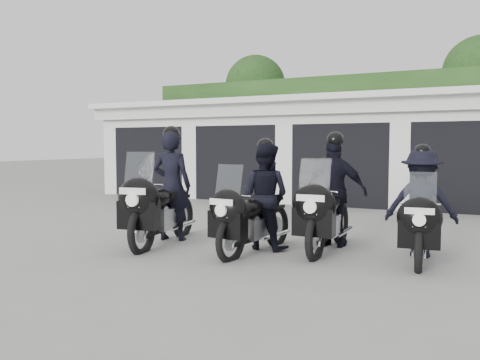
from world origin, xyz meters
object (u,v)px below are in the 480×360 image
at_px(police_bike_a, 164,195).
at_px(police_bike_d, 421,209).
at_px(police_bike_c, 331,198).
at_px(police_bike_b, 259,202).

xyz_separation_m(police_bike_a, police_bike_d, (3.97, 0.74, -0.08)).
bearing_deg(police_bike_a, police_bike_c, 8.12).
distance_m(police_bike_b, police_bike_d, 2.37).
bearing_deg(police_bike_c, police_bike_a, -163.76).
xyz_separation_m(police_bike_b, police_bike_d, (2.30, 0.56, -0.03)).
bearing_deg(police_bike_d, police_bike_b, -172.62).
distance_m(police_bike_b, police_bike_c, 1.16).
height_order(police_bike_c, police_bike_d, police_bike_c).
xyz_separation_m(police_bike_c, police_bike_d, (1.36, -0.10, -0.08)).
xyz_separation_m(police_bike_b, police_bike_c, (0.95, 0.67, 0.05)).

